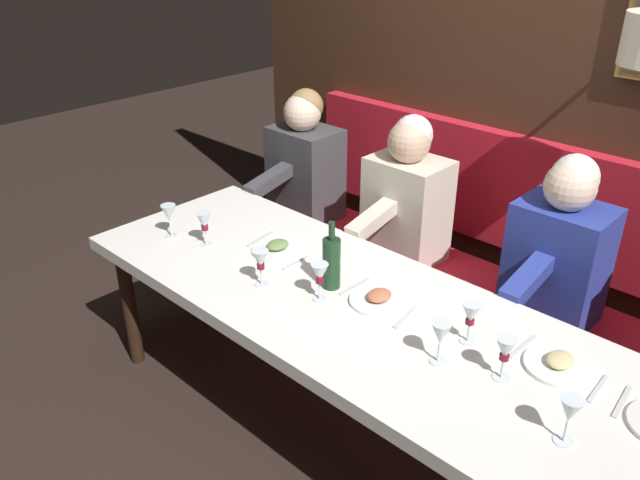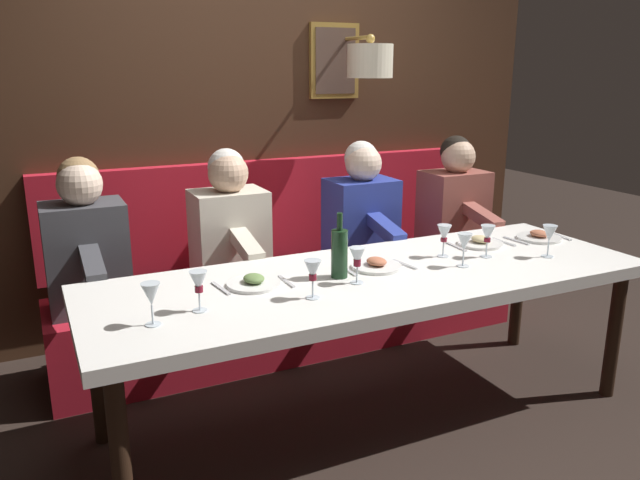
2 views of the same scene
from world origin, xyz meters
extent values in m
plane|color=black|center=(0.00, 0.00, 0.00)|extent=(12.00, 12.00, 0.00)
cube|color=silver|center=(0.00, 0.00, 0.71)|extent=(0.90, 2.65, 0.06)
cylinder|color=black|center=(-0.35, -1.22, 0.34)|extent=(0.07, 0.07, 0.68)
cylinder|color=black|center=(-0.35, 1.22, 0.34)|extent=(0.07, 0.07, 0.68)
cylinder|color=black|center=(0.35, -1.22, 0.34)|extent=(0.07, 0.07, 0.68)
cylinder|color=black|center=(0.35, 1.22, 0.34)|extent=(0.07, 0.07, 0.68)
cube|color=red|center=(0.89, 0.00, 0.23)|extent=(0.52, 2.85, 0.45)
cube|color=#422819|center=(1.48, 0.00, 1.45)|extent=(0.10, 4.05, 2.90)
cube|color=red|center=(1.39, 0.00, 0.77)|extent=(0.10, 2.85, 0.64)
cube|color=olive|center=(1.42, -0.50, 1.70)|extent=(0.04, 0.35, 0.47)
cube|color=#4C382D|center=(1.40, -0.50, 1.70)|extent=(0.01, 0.29, 0.41)
cylinder|color=#A37F38|center=(1.25, -0.57, 1.84)|extent=(0.35, 0.02, 0.02)
cylinder|color=beige|center=(1.08, -0.57, 1.70)|extent=(0.28, 0.28, 0.20)
sphere|color=#A37F38|center=(1.08, -0.57, 1.83)|extent=(0.06, 0.06, 0.06)
cube|color=#934C42|center=(0.89, -1.12, 0.73)|extent=(0.30, 0.40, 0.56)
sphere|color=#D1A889|center=(0.87, -1.12, 1.11)|extent=(0.22, 0.22, 0.22)
sphere|color=black|center=(0.90, -1.12, 1.14)|extent=(0.20, 0.20, 0.20)
cube|color=#934C42|center=(0.60, -1.12, 0.77)|extent=(0.33, 0.09, 0.14)
cube|color=#283893|center=(0.89, -0.42, 0.73)|extent=(0.30, 0.40, 0.56)
sphere|color=beige|center=(0.87, -0.42, 1.11)|extent=(0.22, 0.22, 0.22)
sphere|color=silver|center=(0.90, -0.42, 1.14)|extent=(0.20, 0.20, 0.20)
cube|color=#283893|center=(0.60, -0.42, 0.77)|extent=(0.33, 0.09, 0.14)
cube|color=beige|center=(0.89, 0.42, 0.73)|extent=(0.30, 0.40, 0.56)
sphere|color=#D1A889|center=(0.87, 0.42, 1.11)|extent=(0.22, 0.22, 0.22)
sphere|color=silver|center=(0.90, 0.42, 1.14)|extent=(0.20, 0.20, 0.20)
cube|color=beige|center=(0.60, 0.42, 0.77)|extent=(0.33, 0.09, 0.14)
cube|color=#3D3D42|center=(0.89, 1.18, 0.73)|extent=(0.30, 0.40, 0.56)
sphere|color=beige|center=(0.87, 1.18, 1.11)|extent=(0.22, 0.22, 0.22)
sphere|color=#937047|center=(0.90, 1.18, 1.14)|extent=(0.20, 0.20, 0.20)
cube|color=#3D3D42|center=(0.60, 1.18, 0.77)|extent=(0.33, 0.09, 0.14)
cylinder|color=white|center=(0.18, -0.76, 0.75)|extent=(0.24, 0.24, 0.01)
ellipsoid|color=#D1BC84|center=(0.18, -0.76, 0.77)|extent=(0.11, 0.09, 0.04)
cube|color=silver|center=(0.16, -0.90, 0.74)|extent=(0.17, 0.02, 0.01)
cube|color=silver|center=(0.20, -0.61, 0.74)|extent=(0.18, 0.02, 0.01)
cylinder|color=white|center=(0.07, -0.05, 0.75)|extent=(0.24, 0.24, 0.01)
ellipsoid|color=#B76647|center=(0.07, -0.05, 0.77)|extent=(0.11, 0.09, 0.04)
cube|color=silver|center=(0.05, -0.20, 0.74)|extent=(0.17, 0.04, 0.01)
cube|color=silver|center=(0.09, 0.09, 0.74)|extent=(0.18, 0.02, 0.01)
cylinder|color=silver|center=(0.13, -1.13, 0.75)|extent=(0.24, 0.24, 0.01)
ellipsoid|color=#B76647|center=(0.13, -1.13, 0.77)|extent=(0.11, 0.09, 0.04)
cube|color=silver|center=(0.11, -1.27, 0.74)|extent=(0.17, 0.03, 0.01)
cube|color=silver|center=(0.15, -0.98, 0.74)|extent=(0.18, 0.03, 0.01)
cylinder|color=white|center=(0.09, 0.56, 0.75)|extent=(0.24, 0.24, 0.01)
ellipsoid|color=#668447|center=(0.09, 0.56, 0.77)|extent=(0.11, 0.09, 0.04)
cube|color=silver|center=(0.07, 0.42, 0.74)|extent=(0.17, 0.02, 0.01)
cube|color=silver|center=(0.11, 0.71, 0.74)|extent=(0.18, 0.04, 0.01)
cylinder|color=silver|center=(-0.14, -0.92, 0.74)|extent=(0.06, 0.06, 0.00)
cylinder|color=silver|center=(-0.14, -0.92, 0.78)|extent=(0.01, 0.01, 0.07)
cone|color=silver|center=(-0.14, -0.92, 0.86)|extent=(0.07, 0.07, 0.08)
cylinder|color=silver|center=(-0.10, 0.85, 0.74)|extent=(0.06, 0.06, 0.00)
cylinder|color=silver|center=(-0.10, 0.85, 0.78)|extent=(0.01, 0.01, 0.07)
cone|color=silver|center=(-0.10, 0.85, 0.86)|extent=(0.07, 0.07, 0.08)
cylinder|color=maroon|center=(-0.10, 0.85, 0.83)|extent=(0.03, 0.03, 0.02)
cylinder|color=silver|center=(-0.01, -0.64, 0.74)|extent=(0.06, 0.06, 0.00)
cylinder|color=silver|center=(-0.01, -0.64, 0.78)|extent=(0.01, 0.01, 0.07)
cone|color=silver|center=(-0.01, -0.64, 0.86)|extent=(0.07, 0.07, 0.08)
cylinder|color=maroon|center=(-0.01, -0.64, 0.83)|extent=(0.03, 0.03, 0.02)
cylinder|color=silver|center=(-0.16, 1.05, 0.74)|extent=(0.06, 0.06, 0.00)
cylinder|color=silver|center=(-0.16, 1.05, 0.78)|extent=(0.01, 0.01, 0.07)
cone|color=silver|center=(-0.16, 1.05, 0.86)|extent=(0.07, 0.07, 0.08)
cylinder|color=silver|center=(-0.08, 0.14, 0.74)|extent=(0.06, 0.06, 0.00)
cylinder|color=silver|center=(-0.08, 0.14, 0.78)|extent=(0.01, 0.01, 0.07)
cone|color=silver|center=(-0.08, 0.14, 0.86)|extent=(0.07, 0.07, 0.08)
cylinder|color=maroon|center=(-0.08, 0.14, 0.83)|extent=(0.03, 0.03, 0.03)
cylinder|color=silver|center=(-0.17, 0.39, 0.74)|extent=(0.06, 0.06, 0.00)
cylinder|color=silver|center=(-0.17, 0.39, 0.78)|extent=(0.01, 0.01, 0.07)
cone|color=silver|center=(-0.17, 0.39, 0.86)|extent=(0.07, 0.07, 0.08)
cylinder|color=maroon|center=(-0.17, 0.39, 0.83)|extent=(0.03, 0.03, 0.02)
cylinder|color=silver|center=(0.09, -0.45, 0.74)|extent=(0.06, 0.06, 0.00)
cylinder|color=silver|center=(0.09, -0.45, 0.78)|extent=(0.01, 0.01, 0.07)
cone|color=silver|center=(0.09, -0.45, 0.86)|extent=(0.07, 0.07, 0.08)
cylinder|color=maroon|center=(0.09, -0.45, 0.83)|extent=(0.03, 0.03, 0.02)
cylinder|color=silver|center=(-0.09, -0.44, 0.74)|extent=(0.06, 0.06, 0.00)
cylinder|color=silver|center=(-0.09, -0.44, 0.78)|extent=(0.01, 0.01, 0.07)
cone|color=silver|center=(-0.09, -0.44, 0.86)|extent=(0.07, 0.07, 0.08)
cylinder|color=#19381E|center=(0.03, 0.17, 0.85)|extent=(0.08, 0.08, 0.22)
cylinder|color=#19381E|center=(0.03, 0.17, 1.00)|extent=(0.03, 0.03, 0.08)
camera|label=1|loc=(-1.65, -1.35, 2.14)|focal=35.59mm
camera|label=2|loc=(-2.37, 1.41, 1.66)|focal=35.09mm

